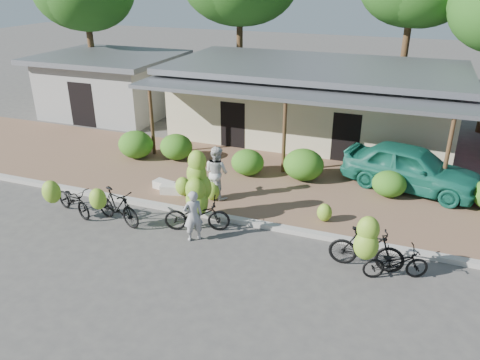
% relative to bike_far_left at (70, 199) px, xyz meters
% --- Properties ---
extents(ground, '(100.00, 100.00, 0.00)m').
position_rel_bike_far_left_xyz_m(ground, '(5.42, -0.61, -0.56)').
color(ground, '#484543').
rests_on(ground, ground).
extents(sidewalk, '(60.00, 6.00, 0.12)m').
position_rel_bike_far_left_xyz_m(sidewalk, '(5.42, 4.39, -0.50)').
color(sidewalk, brown).
rests_on(sidewalk, ground).
extents(curb, '(60.00, 0.25, 0.15)m').
position_rel_bike_far_left_xyz_m(curb, '(5.42, 1.39, -0.49)').
color(curb, '#A8A399').
rests_on(curb, ground).
extents(shop_main, '(13.00, 8.50, 3.35)m').
position_rel_bike_far_left_xyz_m(shop_main, '(5.42, 10.32, 1.16)').
color(shop_main, beige).
rests_on(shop_main, ground).
extents(shop_grey, '(7.00, 6.00, 3.15)m').
position_rel_bike_far_left_xyz_m(shop_grey, '(-5.58, 10.38, 1.06)').
color(shop_grey, gray).
rests_on(shop_grey, ground).
extents(hedge_0, '(1.44, 1.29, 1.12)m').
position_rel_bike_far_left_xyz_m(hedge_0, '(-0.62, 4.83, 0.12)').
color(hedge_0, '#266316').
rests_on(hedge_0, sidewalk).
extents(hedge_1, '(1.34, 1.20, 1.04)m').
position_rel_bike_far_left_xyz_m(hedge_1, '(1.01, 5.25, 0.08)').
color(hedge_1, '#266316').
rests_on(hedge_1, sidewalk).
extents(hedge_2, '(1.24, 1.12, 0.97)m').
position_rel_bike_far_left_xyz_m(hedge_2, '(4.24, 4.78, 0.04)').
color(hedge_2, '#266316').
rests_on(hedge_2, sidewalk).
extents(hedge_3, '(1.48, 1.33, 1.15)m').
position_rel_bike_far_left_xyz_m(hedge_3, '(6.30, 5.07, 0.13)').
color(hedge_3, '#266316').
rests_on(hedge_3, sidewalk).
extents(hedge_4, '(1.14, 1.03, 0.89)m').
position_rel_bike_far_left_xyz_m(hedge_4, '(9.34, 4.72, 0.00)').
color(hedge_4, '#266316').
rests_on(hedge_4, sidewalk).
extents(bike_far_left, '(1.91, 1.48, 1.37)m').
position_rel_bike_far_left_xyz_m(bike_far_left, '(0.00, 0.00, 0.00)').
color(bike_far_left, black).
rests_on(bike_far_left, ground).
extents(bike_left, '(1.95, 1.37, 1.40)m').
position_rel_bike_far_left_xyz_m(bike_left, '(1.68, 0.02, 0.06)').
color(bike_left, black).
rests_on(bike_left, ground).
extents(bike_center, '(2.07, 1.49, 2.35)m').
position_rel_bike_far_left_xyz_m(bike_center, '(4.08, 0.78, 0.33)').
color(bike_center, black).
rests_on(bike_center, ground).
extents(bike_right, '(1.94, 1.20, 1.83)m').
position_rel_bike_far_left_xyz_m(bike_right, '(9.12, 0.14, 0.18)').
color(bike_right, black).
rests_on(bike_right, ground).
extents(bike_far_right, '(1.75, 1.14, 0.87)m').
position_rel_bike_far_left_xyz_m(bike_far_right, '(9.87, 0.13, -0.13)').
color(bike_far_right, black).
rests_on(bike_far_right, ground).
extents(loose_banana_a, '(0.54, 0.45, 0.67)m').
position_rel_bike_far_left_xyz_m(loose_banana_a, '(2.80, 2.31, -0.11)').
color(loose_banana_a, '#8DB42D').
rests_on(loose_banana_a, sidewalk).
extents(loose_banana_b, '(0.52, 0.44, 0.64)m').
position_rel_bike_far_left_xyz_m(loose_banana_b, '(3.87, 2.34, -0.12)').
color(loose_banana_b, '#8DB42D').
rests_on(loose_banana_b, sidewalk).
extents(loose_banana_c, '(0.46, 0.39, 0.57)m').
position_rel_bike_far_left_xyz_m(loose_banana_c, '(7.66, 2.22, -0.15)').
color(loose_banana_c, '#8DB42D').
rests_on(loose_banana_c, sidewalk).
extents(sack_near, '(0.92, 0.59, 0.30)m').
position_rel_bike_far_left_xyz_m(sack_near, '(2.40, 2.34, -0.29)').
color(sack_near, white).
rests_on(sack_near, sidewalk).
extents(sack_far, '(0.81, 0.53, 0.28)m').
position_rel_bike_far_left_xyz_m(sack_far, '(1.92, 2.55, -0.30)').
color(sack_far, white).
rests_on(sack_far, sidewalk).
extents(vendor, '(0.67, 0.66, 1.55)m').
position_rel_bike_far_left_xyz_m(vendor, '(4.31, 0.00, 0.22)').
color(vendor, '#999999').
rests_on(vendor, ground).
extents(bystander, '(1.07, 0.97, 1.80)m').
position_rel_bike_far_left_xyz_m(bystander, '(3.92, 2.62, 0.46)').
color(bystander, silver).
rests_on(bystander, sidewalk).
extents(teal_van, '(4.91, 2.83, 1.57)m').
position_rel_bike_far_left_xyz_m(teal_van, '(9.95, 5.63, 0.34)').
color(teal_van, '#166651').
rests_on(teal_van, sidewalk).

